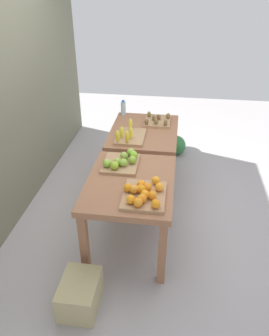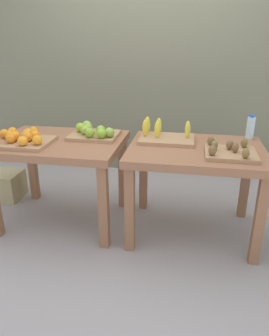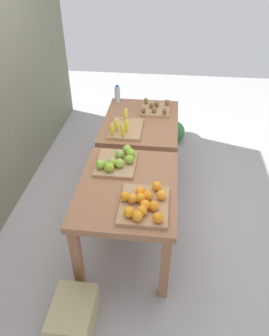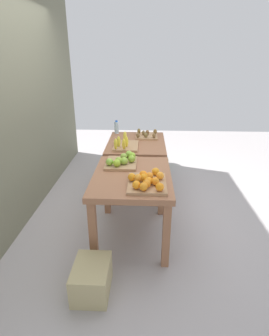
{
  "view_description": "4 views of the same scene",
  "coord_description": "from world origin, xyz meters",
  "px_view_note": "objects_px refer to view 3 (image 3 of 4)",
  "views": [
    {
      "loc": [
        -3.05,
        -0.38,
        2.41
      ],
      "look_at": [
        0.05,
        0.04,
        0.52
      ],
      "focal_mm": 35.26,
      "sensor_mm": 36.0,
      "label": 1
    },
    {
      "loc": [
        0.5,
        -2.38,
        1.52
      ],
      "look_at": [
        0.07,
        0.04,
        0.53
      ],
      "focal_mm": 34.13,
      "sensor_mm": 36.0,
      "label": 2
    },
    {
      "loc": [
        -2.54,
        -0.28,
        2.4
      ],
      "look_at": [
        -0.02,
        0.0,
        0.52
      ],
      "focal_mm": 34.26,
      "sensor_mm": 36.0,
      "label": 3
    },
    {
      "loc": [
        -3.08,
        -0.14,
        1.89
      ],
      "look_at": [
        -0.02,
        -0.0,
        0.59
      ],
      "focal_mm": 28.82,
      "sensor_mm": 36.0,
      "label": 4
    }
  ],
  "objects_px": {
    "display_table_right": "(141,129)",
    "water_bottle": "(117,94)",
    "display_table_left": "(128,195)",
    "cardboard_produce_box": "(74,316)",
    "kiwi_bin": "(155,108)",
    "watermelon_pile": "(165,125)",
    "orange_bin": "(144,203)",
    "banana_crate": "(125,128)",
    "apple_bin": "(117,161)"
  },
  "relations": [
    {
      "from": "display_table_left",
      "to": "banana_crate",
      "type": "bearing_deg",
      "value": 9.22
    },
    {
      "from": "watermelon_pile",
      "to": "cardboard_produce_box",
      "type": "distance_m",
      "value": 2.94
    },
    {
      "from": "cardboard_produce_box",
      "to": "kiwi_bin",
      "type": "bearing_deg",
      "value": -11.55
    },
    {
      "from": "kiwi_bin",
      "to": "watermelon_pile",
      "type": "distance_m",
      "value": 0.95
    },
    {
      "from": "display_table_right",
      "to": "water_bottle",
      "type": "distance_m",
      "value": 0.58
    },
    {
      "from": "water_bottle",
      "to": "display_table_right",
      "type": "bearing_deg",
      "value": -143.28
    },
    {
      "from": "water_bottle",
      "to": "watermelon_pile",
      "type": "relative_size",
      "value": 0.3
    },
    {
      "from": "watermelon_pile",
      "to": "cardboard_produce_box",
      "type": "relative_size",
      "value": 1.72
    },
    {
      "from": "banana_crate",
      "to": "cardboard_produce_box",
      "type": "height_order",
      "value": "banana_crate"
    },
    {
      "from": "banana_crate",
      "to": "kiwi_bin",
      "type": "xyz_separation_m",
      "value": [
        0.49,
        -0.28,
        -0.01
      ]
    },
    {
      "from": "apple_bin",
      "to": "water_bottle",
      "type": "distance_m",
      "value": 1.31
    },
    {
      "from": "display_table_right",
      "to": "water_bottle",
      "type": "bearing_deg",
      "value": 36.72
    },
    {
      "from": "orange_bin",
      "to": "kiwi_bin",
      "type": "bearing_deg",
      "value": 0.51
    },
    {
      "from": "banana_crate",
      "to": "watermelon_pile",
      "type": "relative_size",
      "value": 0.64
    },
    {
      "from": "orange_bin",
      "to": "water_bottle",
      "type": "xyz_separation_m",
      "value": [
        1.8,
        0.48,
        0.05
      ]
    },
    {
      "from": "banana_crate",
      "to": "kiwi_bin",
      "type": "distance_m",
      "value": 0.56
    },
    {
      "from": "apple_bin",
      "to": "kiwi_bin",
      "type": "relative_size",
      "value": 1.11
    },
    {
      "from": "orange_bin",
      "to": "banana_crate",
      "type": "distance_m",
      "value": 1.15
    },
    {
      "from": "orange_bin",
      "to": "kiwi_bin",
      "type": "relative_size",
      "value": 1.23
    },
    {
      "from": "display_table_left",
      "to": "banana_crate",
      "type": "distance_m",
      "value": 0.89
    },
    {
      "from": "kiwi_bin",
      "to": "cardboard_produce_box",
      "type": "bearing_deg",
      "value": 168.45
    },
    {
      "from": "display_table_right",
      "to": "kiwi_bin",
      "type": "xyz_separation_m",
      "value": [
        0.23,
        -0.14,
        0.14
      ]
    },
    {
      "from": "display_table_right",
      "to": "kiwi_bin",
      "type": "height_order",
      "value": "kiwi_bin"
    },
    {
      "from": "display_table_right",
      "to": "cardboard_produce_box",
      "type": "height_order",
      "value": "display_table_right"
    },
    {
      "from": "display_table_right",
      "to": "kiwi_bin",
      "type": "bearing_deg",
      "value": -31.18
    },
    {
      "from": "kiwi_bin",
      "to": "water_bottle",
      "type": "height_order",
      "value": "water_bottle"
    },
    {
      "from": "banana_crate",
      "to": "cardboard_produce_box",
      "type": "xyz_separation_m",
      "value": [
        -1.67,
        0.16,
        -0.65
      ]
    },
    {
      "from": "display_table_left",
      "to": "water_bottle",
      "type": "relative_size",
      "value": 5.13
    },
    {
      "from": "water_bottle",
      "to": "watermelon_pile",
      "type": "xyz_separation_m",
      "value": [
        0.53,
        -0.58,
        -0.66
      ]
    },
    {
      "from": "display_table_left",
      "to": "water_bottle",
      "type": "xyz_separation_m",
      "value": [
        1.56,
        0.32,
        0.2
      ]
    },
    {
      "from": "watermelon_pile",
      "to": "cardboard_produce_box",
      "type": "bearing_deg",
      "value": 169.04
    },
    {
      "from": "cardboard_produce_box",
      "to": "display_table_right",
      "type": "bearing_deg",
      "value": -8.87
    },
    {
      "from": "display_table_right",
      "to": "cardboard_produce_box",
      "type": "relative_size",
      "value": 2.6
    },
    {
      "from": "banana_crate",
      "to": "display_table_left",
      "type": "bearing_deg",
      "value": -170.78
    },
    {
      "from": "display_table_left",
      "to": "cardboard_produce_box",
      "type": "height_order",
      "value": "display_table_left"
    },
    {
      "from": "orange_bin",
      "to": "banana_crate",
      "type": "relative_size",
      "value": 1.01
    },
    {
      "from": "display_table_right",
      "to": "apple_bin",
      "type": "relative_size",
      "value": 2.6
    },
    {
      "from": "display_table_right",
      "to": "orange_bin",
      "type": "height_order",
      "value": "orange_bin"
    },
    {
      "from": "water_bottle",
      "to": "watermelon_pile",
      "type": "height_order",
      "value": "water_bottle"
    },
    {
      "from": "watermelon_pile",
      "to": "display_table_left",
      "type": "bearing_deg",
      "value": 172.92
    },
    {
      "from": "orange_bin",
      "to": "kiwi_bin",
      "type": "height_order",
      "value": "orange_bin"
    },
    {
      "from": "orange_bin",
      "to": "cardboard_produce_box",
      "type": "distance_m",
      "value": 0.97
    },
    {
      "from": "kiwi_bin",
      "to": "watermelon_pile",
      "type": "relative_size",
      "value": 0.52
    },
    {
      "from": "orange_bin",
      "to": "cardboard_produce_box",
      "type": "xyz_separation_m",
      "value": [
        -0.56,
        0.45,
        -0.66
      ]
    },
    {
      "from": "display_table_left",
      "to": "cardboard_produce_box",
      "type": "xyz_separation_m",
      "value": [
        -0.8,
        0.3,
        -0.5
      ]
    },
    {
      "from": "display_table_left",
      "to": "banana_crate",
      "type": "xyz_separation_m",
      "value": [
        0.86,
        0.14,
        0.15
      ]
    },
    {
      "from": "display_table_left",
      "to": "orange_bin",
      "type": "distance_m",
      "value": 0.33
    },
    {
      "from": "display_table_right",
      "to": "cardboard_produce_box",
      "type": "distance_m",
      "value": 2.01
    },
    {
      "from": "orange_bin",
      "to": "banana_crate",
      "type": "bearing_deg",
      "value": 14.87
    },
    {
      "from": "display_table_left",
      "to": "kiwi_bin",
      "type": "xyz_separation_m",
      "value": [
        1.35,
        -0.14,
        0.14
      ]
    }
  ]
}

